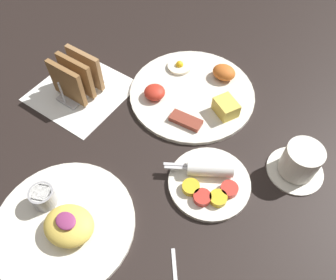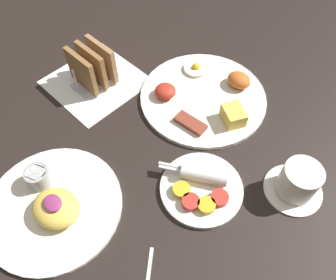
{
  "view_description": "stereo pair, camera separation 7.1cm",
  "coord_description": "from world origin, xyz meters",
  "px_view_note": "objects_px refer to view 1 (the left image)",
  "views": [
    {
      "loc": [
        0.27,
        -0.29,
        0.61
      ],
      "look_at": [
        0.04,
        0.05,
        0.03
      ],
      "focal_mm": 35.0,
      "sensor_mm": 36.0,
      "label": 1
    },
    {
      "loc": [
        0.33,
        -0.25,
        0.61
      ],
      "look_at": [
        0.04,
        0.05,
        0.03
      ],
      "focal_mm": 35.0,
      "sensor_mm": 36.0,
      "label": 2
    }
  ],
  "objects_px": {
    "toast_rack": "(77,77)",
    "plate_condiments": "(209,181)",
    "plate_foreground": "(64,222)",
    "coffee_cup": "(300,162)",
    "plate_breakfast": "(195,93)"
  },
  "relations": [
    {
      "from": "toast_rack",
      "to": "coffee_cup",
      "type": "height_order",
      "value": "toast_rack"
    },
    {
      "from": "plate_breakfast",
      "to": "coffee_cup",
      "type": "height_order",
      "value": "coffee_cup"
    },
    {
      "from": "plate_condiments",
      "to": "coffee_cup",
      "type": "distance_m",
      "value": 0.19
    },
    {
      "from": "toast_rack",
      "to": "coffee_cup",
      "type": "relative_size",
      "value": 0.97
    },
    {
      "from": "plate_foreground",
      "to": "coffee_cup",
      "type": "relative_size",
      "value": 2.28
    },
    {
      "from": "toast_rack",
      "to": "plate_foreground",
      "type": "bearing_deg",
      "value": -51.65
    },
    {
      "from": "plate_foreground",
      "to": "toast_rack",
      "type": "distance_m",
      "value": 0.36
    },
    {
      "from": "plate_condiments",
      "to": "coffee_cup",
      "type": "height_order",
      "value": "coffee_cup"
    },
    {
      "from": "toast_rack",
      "to": "plate_condiments",
      "type": "bearing_deg",
      "value": -6.29
    },
    {
      "from": "plate_condiments",
      "to": "plate_breakfast",
      "type": "bearing_deg",
      "value": 128.45
    },
    {
      "from": "plate_breakfast",
      "to": "toast_rack",
      "type": "bearing_deg",
      "value": -148.04
    },
    {
      "from": "coffee_cup",
      "to": "toast_rack",
      "type": "bearing_deg",
      "value": -170.86
    },
    {
      "from": "plate_foreground",
      "to": "toast_rack",
      "type": "height_order",
      "value": "toast_rack"
    },
    {
      "from": "plate_breakfast",
      "to": "plate_condiments",
      "type": "height_order",
      "value": "plate_breakfast"
    },
    {
      "from": "plate_foreground",
      "to": "coffee_cup",
      "type": "distance_m",
      "value": 0.49
    }
  ]
}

